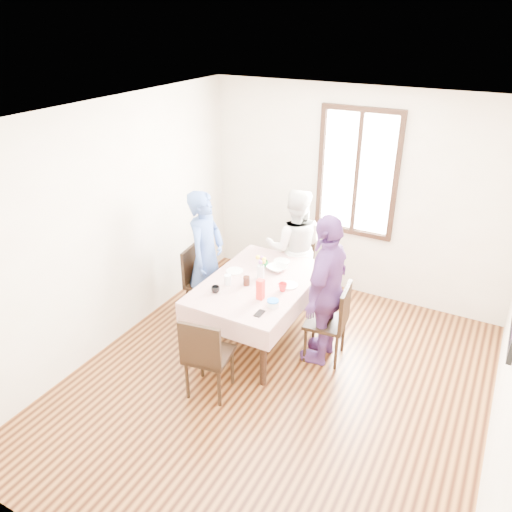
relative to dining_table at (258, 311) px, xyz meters
name	(u,v)px	position (x,y,z in m)	size (l,w,h in m)	color
ground	(275,385)	(0.54, -0.64, -0.38)	(4.50, 4.50, 0.00)	black
back_wall	(356,196)	(0.54, 1.61, 0.98)	(4.00, 4.00, 0.00)	beige
window_frame	(357,173)	(0.54, 1.59, 1.27)	(1.02, 0.06, 1.62)	black
window_pane	(358,173)	(0.54, 1.60, 1.27)	(0.90, 0.02, 1.50)	white
dining_table	(258,311)	(0.00, 0.00, 0.00)	(0.96, 1.48, 0.75)	black
tablecloth	(258,282)	(0.00, 0.00, 0.38)	(1.08, 1.60, 0.01)	#570B06
chair_left	(206,283)	(-0.80, 0.14, 0.08)	(0.42, 0.42, 0.91)	black
chair_right	(326,322)	(0.80, 0.05, 0.08)	(0.42, 0.42, 0.91)	black
chair_far	(295,268)	(0.00, 1.02, 0.08)	(0.42, 0.42, 0.91)	black
chair_near	(209,354)	(0.00, -1.02, 0.08)	(0.42, 0.42, 0.91)	black
person_left	(206,257)	(-0.78, 0.14, 0.45)	(0.60, 0.39, 1.65)	#385393
person_far	(295,247)	(0.00, 1.00, 0.40)	(0.75, 0.58, 1.54)	silver
person_right	(326,290)	(0.78, 0.05, 0.47)	(0.99, 0.41, 1.69)	#5B3170
mug_black	(215,289)	(-0.29, -0.42, 0.42)	(0.09, 0.09, 0.07)	black
mug_flag	(283,287)	(0.33, -0.06, 0.43)	(0.10, 0.10, 0.09)	red
mug_green	(264,264)	(-0.10, 0.34, 0.43)	(0.10, 0.10, 0.08)	#0C7226
serving_bowl	(277,268)	(0.07, 0.33, 0.41)	(0.22, 0.22, 0.05)	white
juice_carton	(260,289)	(0.19, -0.31, 0.50)	(0.07, 0.07, 0.22)	red
butter_tub	(273,304)	(0.37, -0.38, 0.42)	(0.12, 0.12, 0.06)	white
jam_jar	(247,281)	(-0.07, -0.13, 0.44)	(0.07, 0.07, 0.10)	black
drinking_glass	(228,280)	(-0.27, -0.21, 0.44)	(0.08, 0.08, 0.11)	silver
smartphone	(259,313)	(0.32, -0.57, 0.39)	(0.07, 0.14, 0.01)	black
flower_vase	(261,272)	(-0.01, 0.08, 0.47)	(0.08, 0.08, 0.16)	silver
plate_left	(235,271)	(-0.35, 0.08, 0.39)	(0.20, 0.20, 0.01)	white
plate_right	(289,285)	(0.34, 0.08, 0.39)	(0.20, 0.20, 0.01)	white
plate_far	(282,261)	(0.02, 0.55, 0.39)	(0.20, 0.20, 0.01)	white
butter_lid	(273,301)	(0.37, -0.38, 0.45)	(0.12, 0.12, 0.01)	blue
flower_bunch	(261,262)	(-0.01, 0.08, 0.60)	(0.09, 0.09, 0.10)	yellow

